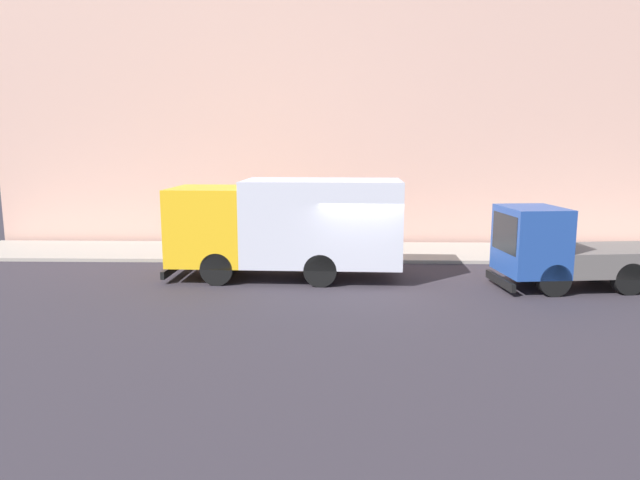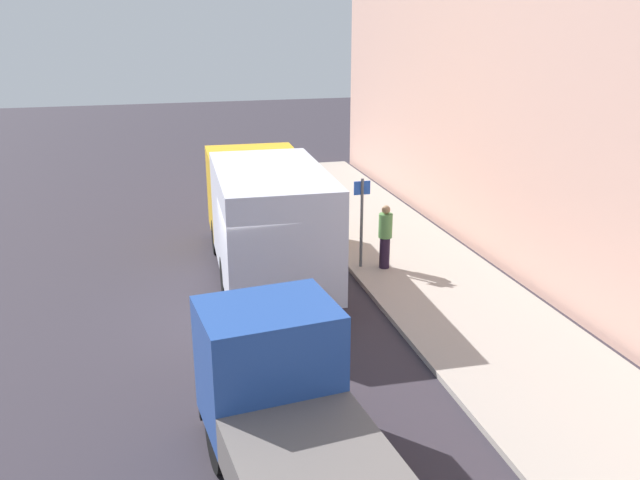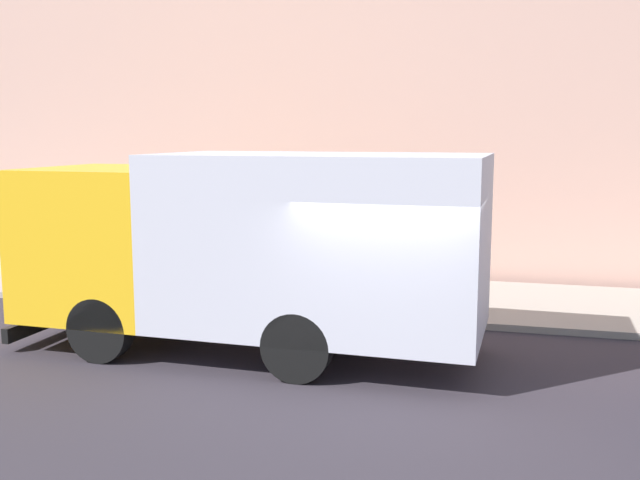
# 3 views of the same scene
# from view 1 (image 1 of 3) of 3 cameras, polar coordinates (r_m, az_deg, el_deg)

# --- Properties ---
(ground) EXTENTS (80.00, 80.00, 0.00)m
(ground) POSITION_cam_1_polar(r_m,az_deg,el_deg) (17.45, 4.06, -4.38)
(ground) COLOR #2F2A32
(sidewalk) EXTENTS (3.78, 30.00, 0.12)m
(sidewalk) POSITION_cam_1_polar(r_m,az_deg,el_deg) (22.21, 3.52, -1.18)
(sidewalk) COLOR #A1978D
(sidewalk) RESTS_ON ground
(building_facade) EXTENTS (0.50, 30.00, 10.19)m
(building_facade) POSITION_cam_1_polar(r_m,az_deg,el_deg) (24.22, 3.45, 11.68)
(building_facade) COLOR #D1A18F
(building_facade) RESTS_ON ground
(large_utility_truck) EXTENTS (2.78, 7.31, 3.09)m
(large_utility_truck) POSITION_cam_1_polar(r_m,az_deg,el_deg) (17.97, -3.24, 1.64)
(large_utility_truck) COLOR yellow
(large_utility_truck) RESTS_ON ground
(small_flatbed_truck) EXTENTS (2.57, 5.30, 2.40)m
(small_flatbed_truck) POSITION_cam_1_polar(r_m,az_deg,el_deg) (18.22, 23.32, -1.00)
(small_flatbed_truck) COLOR #214595
(small_flatbed_truck) RESTS_ON ground
(pedestrian_walking) EXTENTS (0.38, 0.38, 1.72)m
(pedestrian_walking) POSITION_cam_1_polar(r_m,az_deg,el_deg) (21.08, -0.98, 0.94)
(pedestrian_walking) COLOR black
(pedestrian_walking) RESTS_ON sidewalk
(street_sign_post) EXTENTS (0.44, 0.08, 2.42)m
(street_sign_post) POSITION_cam_1_polar(r_m,az_deg,el_deg) (20.45, -1.76, 2.15)
(street_sign_post) COLOR #4C5156
(street_sign_post) RESTS_ON sidewalk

